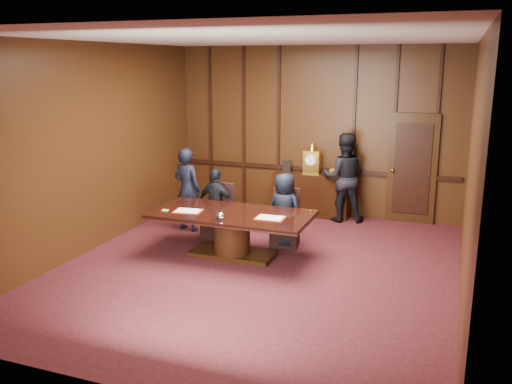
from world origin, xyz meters
The scene contains 13 objects.
room centered at (0.07, 0.14, 1.72)m, with size 7.00×7.04×3.50m.
sideboard centered at (0.00, 3.26, 0.49)m, with size 1.60×0.45×1.54m.
conference_table centered at (-0.57, 0.36, 0.51)m, with size 2.62×1.32×0.76m.
folder_left centered at (-1.28, 0.17, 0.77)m, with size 0.50×0.39×0.02m.
folder_right centered at (0.13, 0.26, 0.77)m, with size 0.47×0.34×0.02m.
inkstand centered at (-0.57, -0.09, 0.81)m, with size 0.20×0.14×0.12m.
notepad centered at (-1.66, 0.08, 0.77)m, with size 0.10×0.07×0.01m, color #FCD57B.
chair_left centered at (-1.22, 1.24, 0.29)m, with size 0.52×0.52×0.99m.
chair_right centered at (0.07, 1.23, 0.29)m, with size 0.55×0.55×0.99m.
signatory_left centered at (-1.22, 1.16, 0.65)m, with size 0.76×0.32×1.29m, color black.
signatory_right centered at (0.08, 1.16, 0.66)m, with size 0.64×0.42×1.31m, color black.
witness_left centered at (-1.95, 1.43, 0.80)m, with size 0.58×0.38×1.60m, color black.
witness_right centered at (0.71, 3.10, 0.90)m, with size 0.88×0.68×1.80m, color black.
Camera 1 is at (2.80, -7.50, 3.17)m, focal length 38.00 mm.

